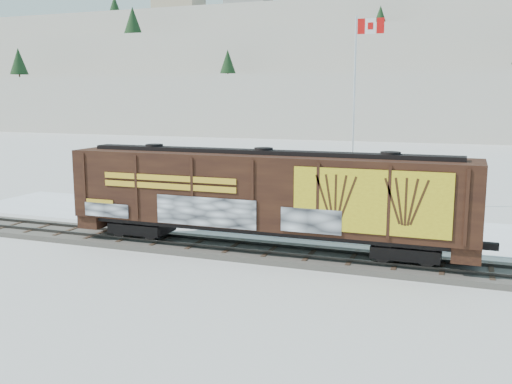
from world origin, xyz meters
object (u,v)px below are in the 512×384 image
at_px(car_silver, 157,206).
at_px(car_white, 234,208).
at_px(hopper_railcar, 264,193).
at_px(flagpole, 355,138).
at_px(car_dark, 299,216).

xyz_separation_m(car_silver, car_white, (4.81, 1.35, 0.01)).
bearing_deg(hopper_railcar, flagpole, 82.05).
relative_size(hopper_railcar, car_silver, 4.89).
distance_m(flagpole, car_white, 9.79).
distance_m(hopper_railcar, flagpole, 13.62).
height_order(flagpole, car_silver, flagpole).
distance_m(flagpole, car_silver, 14.10).
bearing_deg(car_silver, hopper_railcar, -113.58).
xyz_separation_m(flagpole, car_white, (-6.43, -6.07, -4.19)).
xyz_separation_m(flagpole, car_silver, (-11.24, -7.42, -4.19)).
bearing_deg(car_dark, car_white, 82.10).
xyz_separation_m(car_white, car_dark, (4.59, -0.95, -0.03)).
distance_m(car_silver, car_white, 4.99).
height_order(hopper_railcar, flagpole, flagpole).
bearing_deg(hopper_railcar, car_dark, 89.81).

